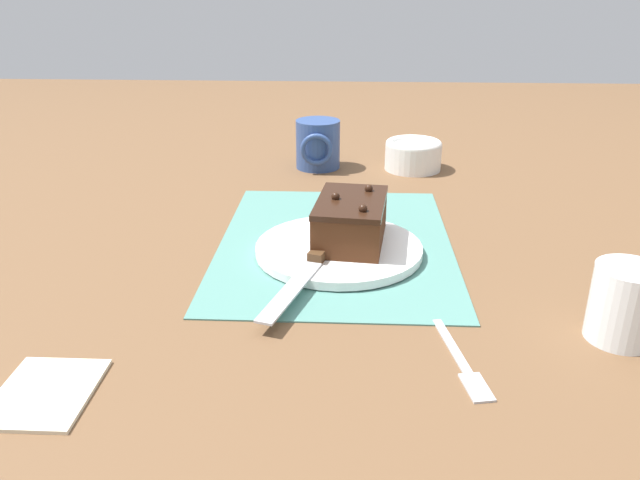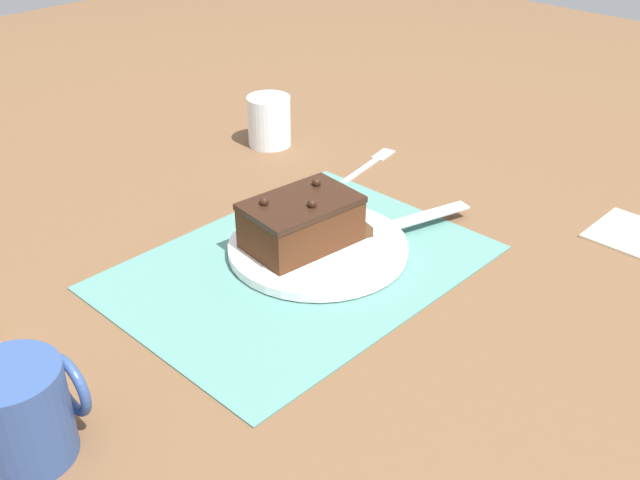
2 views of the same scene
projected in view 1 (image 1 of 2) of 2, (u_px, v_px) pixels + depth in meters
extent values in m
plane|color=brown|center=(335.00, 244.00, 0.92)|extent=(3.00, 3.00, 0.00)
cube|color=slate|center=(335.00, 242.00, 0.92)|extent=(0.46, 0.34, 0.00)
cylinder|color=white|center=(339.00, 249.00, 0.88)|extent=(0.24, 0.24, 0.01)
cube|color=#472614|center=(351.00, 223.00, 0.88)|extent=(0.15, 0.11, 0.05)
cube|color=black|center=(351.00, 202.00, 0.87)|extent=(0.15, 0.11, 0.01)
sphere|color=black|center=(369.00, 188.00, 0.90)|extent=(0.01, 0.01, 0.01)
sphere|color=black|center=(336.00, 196.00, 0.87)|extent=(0.01, 0.01, 0.01)
sphere|color=black|center=(363.00, 209.00, 0.82)|extent=(0.01, 0.01, 0.01)
cube|color=#472D19|center=(324.00, 248.00, 0.85)|extent=(0.08, 0.04, 0.01)
cube|color=#B7BABF|center=(291.00, 291.00, 0.75)|extent=(0.16, 0.07, 0.00)
cylinder|color=white|center=(625.00, 304.00, 0.67)|extent=(0.07, 0.07, 0.09)
cylinder|color=white|center=(413.00, 157.00, 1.26)|extent=(0.11, 0.11, 0.05)
torus|color=white|center=(414.00, 144.00, 1.25)|extent=(0.11, 0.11, 0.02)
cylinder|color=navy|center=(318.00, 144.00, 1.27)|extent=(0.09, 0.09, 0.10)
torus|color=navy|center=(317.00, 150.00, 1.22)|extent=(0.01, 0.06, 0.06)
cube|color=beige|center=(45.00, 391.00, 0.59)|extent=(0.11, 0.09, 0.01)
cube|color=#B7BABF|center=(452.00, 344.00, 0.67)|extent=(0.11, 0.03, 0.01)
cube|color=#B7BABF|center=(477.00, 386.00, 0.60)|extent=(0.05, 0.03, 0.01)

